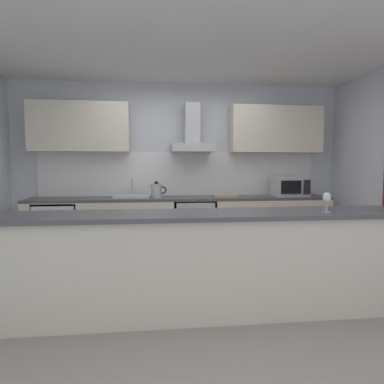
% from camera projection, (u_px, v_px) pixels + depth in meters
% --- Properties ---
extents(ground, '(5.96, 4.46, 0.02)m').
position_uv_depth(ground, '(194.00, 293.00, 3.78)').
color(ground, gray).
extents(ceiling, '(5.96, 4.46, 0.02)m').
position_uv_depth(ceiling, '(194.00, 43.00, 3.58)').
color(ceiling, white).
extents(wall_back, '(5.96, 0.12, 2.60)m').
position_uv_depth(wall_back, '(180.00, 169.00, 5.45)').
color(wall_back, silver).
rests_on(wall_back, ground).
extents(backsplash_tile, '(4.22, 0.02, 0.66)m').
position_uv_depth(backsplash_tile, '(180.00, 174.00, 5.38)').
color(backsplash_tile, white).
extents(counter_back, '(4.36, 0.60, 0.90)m').
position_uv_depth(counter_back, '(182.00, 228.00, 5.14)').
color(counter_back, beige).
rests_on(counter_back, ground).
extents(counter_island, '(3.67, 0.64, 0.94)m').
position_uv_depth(counter_island, '(212.00, 263.00, 3.17)').
color(counter_island, beige).
rests_on(counter_island, ground).
extents(upper_cabinets, '(4.31, 0.32, 0.70)m').
position_uv_depth(upper_cabinets, '(181.00, 128.00, 5.18)').
color(upper_cabinets, beige).
extents(oven, '(0.60, 0.62, 0.80)m').
position_uv_depth(oven, '(193.00, 227.00, 5.13)').
color(oven, slate).
rests_on(oven, ground).
extents(refrigerator, '(0.58, 0.60, 0.85)m').
position_uv_depth(refrigerator, '(59.00, 232.00, 4.90)').
color(refrigerator, white).
rests_on(refrigerator, ground).
extents(microwave, '(0.50, 0.38, 0.30)m').
position_uv_depth(microwave, '(290.00, 186.00, 5.23)').
color(microwave, '#B7BABC').
rests_on(microwave, counter_back).
extents(sink, '(0.50, 0.40, 0.26)m').
position_uv_depth(sink, '(132.00, 196.00, 5.00)').
color(sink, silver).
rests_on(sink, counter_back).
extents(kettle, '(0.29, 0.15, 0.24)m').
position_uv_depth(kettle, '(156.00, 190.00, 4.99)').
color(kettle, '#B7BABC').
rests_on(kettle, counter_back).
extents(range_hood, '(0.62, 0.45, 0.72)m').
position_uv_depth(range_hood, '(192.00, 137.00, 5.16)').
color(range_hood, '#B7BABC').
extents(wine_glass, '(0.08, 0.08, 0.18)m').
position_uv_depth(wine_glass, '(327.00, 198.00, 3.16)').
color(wine_glass, silver).
rests_on(wine_glass, counter_island).
extents(chopping_board, '(0.36, 0.25, 0.02)m').
position_uv_depth(chopping_board, '(225.00, 196.00, 5.13)').
color(chopping_board, tan).
rests_on(chopping_board, counter_back).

